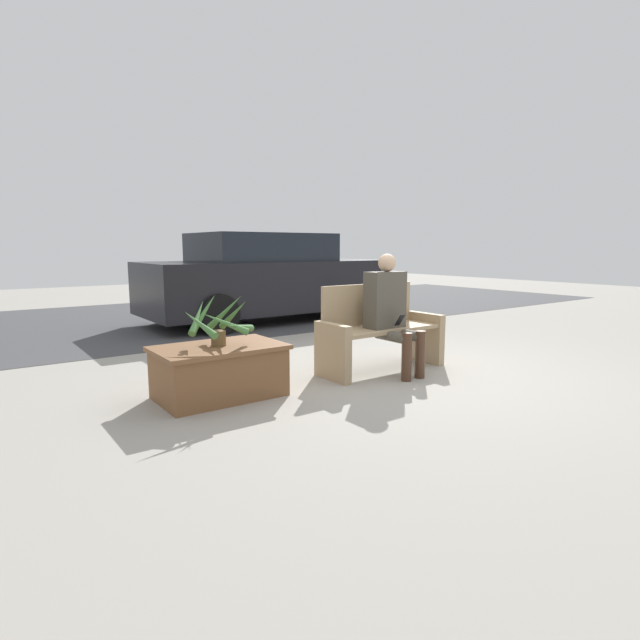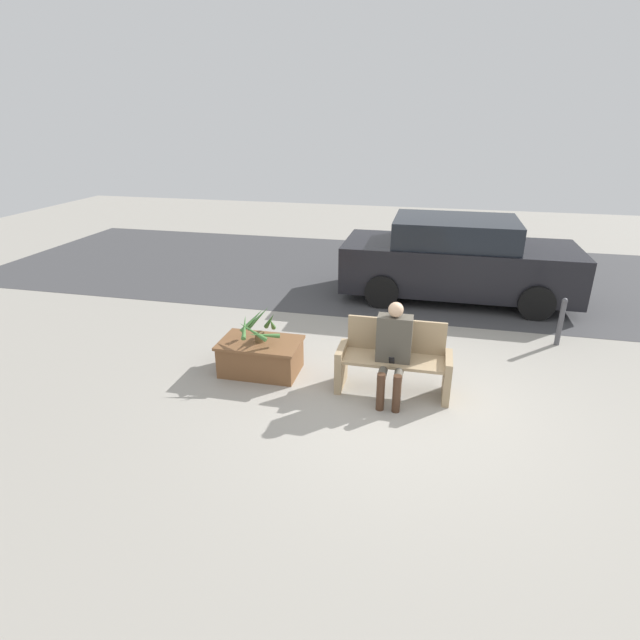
{
  "view_description": "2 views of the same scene",
  "coord_description": "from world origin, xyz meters",
  "px_view_note": "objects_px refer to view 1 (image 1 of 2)",
  "views": [
    {
      "loc": [
        -3.81,
        -3.71,
        1.35
      ],
      "look_at": [
        -0.73,
        0.5,
        0.59
      ],
      "focal_mm": 28.0,
      "sensor_mm": 36.0,
      "label": 1
    },
    {
      "loc": [
        0.29,
        -5.61,
        3.39
      ],
      "look_at": [
        -1.07,
        0.27,
        0.92
      ],
      "focal_mm": 28.0,
      "sensor_mm": 36.0,
      "label": 2
    }
  ],
  "objects_px": {
    "planter_box": "(219,369)",
    "parked_car": "(266,278)",
    "bench": "(379,331)",
    "person_seated": "(390,308)",
    "potted_plant": "(218,321)",
    "bollard_post": "(404,302)"
  },
  "relations": [
    {
      "from": "person_seated",
      "to": "parked_car",
      "type": "height_order",
      "value": "parked_car"
    },
    {
      "from": "bench",
      "to": "person_seated",
      "type": "xyz_separation_m",
      "value": [
        -0.01,
        -0.18,
        0.28
      ]
    },
    {
      "from": "potted_plant",
      "to": "bollard_post",
      "type": "relative_size",
      "value": 0.79
    },
    {
      "from": "person_seated",
      "to": "potted_plant",
      "type": "relative_size",
      "value": 2.05
    },
    {
      "from": "potted_plant",
      "to": "bollard_post",
      "type": "height_order",
      "value": "potted_plant"
    },
    {
      "from": "bollard_post",
      "to": "bench",
      "type": "bearing_deg",
      "value": -140.44
    },
    {
      "from": "person_seated",
      "to": "planter_box",
      "type": "bearing_deg",
      "value": 172.11
    },
    {
      "from": "person_seated",
      "to": "bollard_post",
      "type": "distance_m",
      "value": 3.3
    },
    {
      "from": "bench",
      "to": "bollard_post",
      "type": "xyz_separation_m",
      "value": [
        2.44,
        2.01,
        -0.02
      ]
    },
    {
      "from": "person_seated",
      "to": "planter_box",
      "type": "height_order",
      "value": "person_seated"
    },
    {
      "from": "planter_box",
      "to": "person_seated",
      "type": "bearing_deg",
      "value": -7.89
    },
    {
      "from": "person_seated",
      "to": "parked_car",
      "type": "distance_m",
      "value": 4.23
    },
    {
      "from": "bench",
      "to": "potted_plant",
      "type": "distance_m",
      "value": 1.9
    },
    {
      "from": "person_seated",
      "to": "potted_plant",
      "type": "xyz_separation_m",
      "value": [
        -1.87,
        0.26,
        -0.01
      ]
    },
    {
      "from": "bench",
      "to": "parked_car",
      "type": "height_order",
      "value": "parked_car"
    },
    {
      "from": "parked_car",
      "to": "bollard_post",
      "type": "bearing_deg",
      "value": -50.91
    },
    {
      "from": "planter_box",
      "to": "parked_car",
      "type": "relative_size",
      "value": 0.25
    },
    {
      "from": "bench",
      "to": "planter_box",
      "type": "distance_m",
      "value": 1.88
    },
    {
      "from": "planter_box",
      "to": "parked_car",
      "type": "distance_m",
      "value": 4.77
    },
    {
      "from": "planter_box",
      "to": "potted_plant",
      "type": "height_order",
      "value": "potted_plant"
    },
    {
      "from": "parked_car",
      "to": "person_seated",
      "type": "bearing_deg",
      "value": -101.78
    },
    {
      "from": "bench",
      "to": "person_seated",
      "type": "relative_size",
      "value": 1.15
    }
  ]
}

